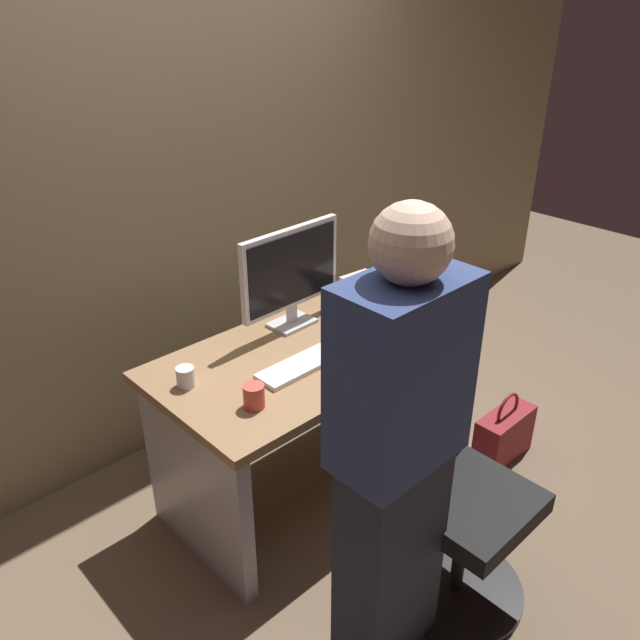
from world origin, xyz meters
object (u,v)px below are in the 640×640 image
object	(u,v)px
person_at_desk	(396,458)
cup_by_monitor	(186,377)
monitor	(291,272)
mouse	(356,333)
office_chair	(453,500)
desk	(312,394)
book_stack	(361,293)
cup_near_keyboard	(254,396)
handbag	(504,435)
cell_phone	(418,319)
keyboard	(305,363)

from	to	relation	value
person_at_desk	cup_by_monitor	distance (m)	0.92
monitor	mouse	bearing A→B (deg)	-64.60
office_chair	mouse	distance (m)	0.82
mouse	desk	bearing A→B (deg)	163.16
office_chair	mouse	bearing A→B (deg)	73.05
monitor	book_stack	world-z (taller)	monitor
cup_near_keyboard	handbag	bearing A→B (deg)	-15.00
cup_near_keyboard	cell_phone	size ratio (longest dim) A/B	0.63
mouse	handbag	distance (m)	0.98
handbag	person_at_desk	bearing A→B (deg)	-167.09
handbag	book_stack	bearing A→B (deg)	122.06
mouse	book_stack	xyz separation A→B (m)	(0.22, 0.18, 0.06)
office_chair	keyboard	world-z (taller)	office_chair
monitor	book_stack	distance (m)	0.40
cup_by_monitor	cell_phone	world-z (taller)	cup_by_monitor
keyboard	book_stack	xyz separation A→B (m)	(0.54, 0.21, 0.07)
cell_phone	handbag	bearing A→B (deg)	-72.03
mouse	handbag	xyz separation A→B (m)	(0.61, -0.45, -0.63)
office_chair	book_stack	size ratio (longest dim) A/B	4.37
mouse	cell_phone	size ratio (longest dim) A/B	0.69
handbag	cup_by_monitor	bearing A→B (deg)	155.44
desk	monitor	size ratio (longest dim) A/B	2.52
desk	cell_phone	bearing A→B (deg)	-16.05
keyboard	cup_near_keyboard	world-z (taller)	cup_near_keyboard
person_at_desk	mouse	distance (m)	0.93
cup_near_keyboard	cup_by_monitor	distance (m)	0.30
cell_phone	cup_by_monitor	bearing A→B (deg)	144.76
monitor	cell_phone	size ratio (longest dim) A/B	3.75
desk	office_chair	size ratio (longest dim) A/B	1.45
person_at_desk	book_stack	world-z (taller)	person_at_desk
desk	cup_by_monitor	size ratio (longest dim) A/B	16.95
office_chair	person_at_desk	size ratio (longest dim) A/B	0.57
person_at_desk	cell_phone	world-z (taller)	person_at_desk
keyboard	handbag	xyz separation A→B (m)	(0.94, -0.42, -0.62)
monitor	handbag	world-z (taller)	monitor
keyboard	book_stack	size ratio (longest dim) A/B	2.00
desk	book_stack	bearing A→B (deg)	15.65
desk	mouse	size ratio (longest dim) A/B	13.63
desk	office_chair	distance (m)	0.78
monitor	cup_by_monitor	world-z (taller)	monitor
mouse	cup_near_keyboard	distance (m)	0.66
office_chair	cup_by_monitor	bearing A→B (deg)	121.09
cell_phone	desk	bearing A→B (deg)	142.63
office_chair	cell_phone	bearing A→B (deg)	49.34
mouse	book_stack	size ratio (longest dim) A/B	0.46
person_at_desk	cell_phone	bearing A→B (deg)	34.98
keyboard	office_chair	bearing A→B (deg)	-81.59
person_at_desk	handbag	distance (m)	1.42
office_chair	cup_near_keyboard	size ratio (longest dim) A/B	10.37
cup_by_monitor	handbag	distance (m)	1.64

